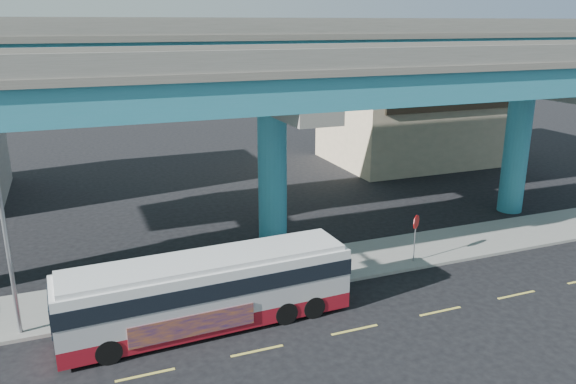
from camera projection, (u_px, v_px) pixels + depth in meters
name	position (u px, v px, depth m)	size (l,w,h in m)	color
ground	(351.00, 326.00, 22.10)	(120.00, 120.00, 0.00)	black
sidewalk	(298.00, 270.00, 26.97)	(70.00, 4.00, 0.15)	gray
lane_markings	(355.00, 330.00, 21.83)	(58.00, 0.12, 0.01)	#D8C64C
viaduct	(271.00, 72.00, 27.56)	(52.00, 12.40, 11.70)	teal
building_beige	(415.00, 120.00, 47.85)	(14.00, 10.23, 7.00)	tan
transit_bus	(208.00, 289.00, 21.70)	(11.42, 2.89, 2.90)	maroon
street_lamp	(1.00, 217.00, 19.50)	(0.50, 2.43, 7.41)	gray
stop_sign	(416.00, 228.00, 27.25)	(0.62, 0.44, 2.43)	gray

